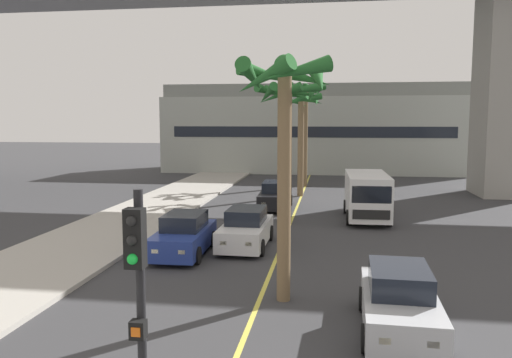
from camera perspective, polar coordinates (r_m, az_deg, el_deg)
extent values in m
cube|color=#ADA89E|center=(18.81, -24.24, -9.40)|extent=(4.80, 80.00, 0.15)
cube|color=#DBCC4C|center=(23.79, 3.55, -5.71)|extent=(0.14, 56.00, 0.01)
cube|color=gray|center=(38.17, 25.71, 8.83)|extent=(2.80, 4.40, 13.97)
cube|color=#ADB2A8|center=(51.24, 6.27, 4.94)|extent=(28.74, 8.00, 7.24)
cube|color=gray|center=(51.29, 6.33, 9.65)|extent=(28.16, 7.20, 1.20)
cube|color=black|center=(47.21, 6.09, 5.24)|extent=(25.86, 0.04, 1.00)
cube|color=white|center=(20.56, -1.15, -6.02)|extent=(1.74, 4.12, 0.80)
cube|color=black|center=(20.56, -1.08, -4.08)|extent=(1.42, 2.06, 0.60)
cube|color=#F2EDCC|center=(18.54, -0.82, -7.26)|extent=(0.24, 0.08, 0.14)
cube|color=#F2EDCC|center=(18.72, -3.66, -7.14)|extent=(0.24, 0.08, 0.14)
cylinder|color=black|center=(19.27, 0.57, -7.68)|extent=(0.23, 0.64, 0.64)
cylinder|color=black|center=(19.56, -4.16, -7.47)|extent=(0.23, 0.64, 0.64)
cylinder|color=black|center=(21.72, 1.56, -6.04)|extent=(0.23, 0.64, 0.64)
cylinder|color=black|center=(21.98, -2.64, -5.89)|extent=(0.23, 0.64, 0.64)
cube|color=navy|center=(19.64, -8.05, -6.69)|extent=(1.80, 4.14, 0.80)
cube|color=black|center=(19.64, -7.97, -4.66)|extent=(1.44, 2.08, 0.60)
cube|color=#F2EDCC|center=(17.62, -8.28, -8.07)|extent=(0.24, 0.09, 0.14)
cube|color=#F2EDCC|center=(17.89, -11.20, -7.91)|extent=(0.24, 0.09, 0.14)
cylinder|color=black|center=(18.31, -6.62, -8.49)|extent=(0.24, 0.65, 0.64)
cylinder|color=black|center=(18.75, -11.47, -8.22)|extent=(0.24, 0.65, 0.64)
cylinder|color=black|center=(20.71, -4.95, -6.69)|extent=(0.24, 0.65, 0.64)
cylinder|color=black|center=(21.10, -9.27, -6.50)|extent=(0.24, 0.65, 0.64)
cube|color=#B7BABF|center=(13.07, 15.69, -13.76)|extent=(1.83, 4.15, 0.80)
cube|color=black|center=(12.99, 15.73, -10.71)|extent=(1.46, 2.10, 0.60)
cube|color=#F2EDCC|center=(11.26, 19.16, -17.02)|extent=(0.24, 0.09, 0.14)
cube|color=#F2EDCC|center=(11.15, 14.19, -17.08)|extent=(0.24, 0.09, 0.14)
cylinder|color=black|center=(12.10, 20.21, -16.94)|extent=(0.24, 0.65, 0.64)
cylinder|color=black|center=(11.93, 12.20, -17.02)|extent=(0.24, 0.65, 0.64)
cylinder|color=black|center=(14.44, 18.46, -12.96)|extent=(0.24, 0.65, 0.64)
cylinder|color=black|center=(14.30, 11.87, -12.95)|extent=(0.24, 0.65, 0.64)
cube|color=black|center=(29.29, 2.16, -2.23)|extent=(1.82, 4.15, 0.80)
cube|color=black|center=(29.34, 2.19, -0.87)|extent=(1.45, 2.09, 0.60)
cube|color=#F2EDCC|center=(27.27, 2.80, -2.78)|extent=(0.24, 0.09, 0.14)
cube|color=#F2EDCC|center=(27.35, 0.85, -2.75)|extent=(0.24, 0.09, 0.14)
cylinder|color=black|center=(28.03, 3.60, -3.18)|extent=(0.24, 0.65, 0.64)
cylinder|color=black|center=(28.16, 0.31, -3.12)|extent=(0.24, 0.65, 0.64)
cylinder|color=black|center=(30.53, 3.86, -2.37)|extent=(0.24, 0.65, 0.64)
cylinder|color=black|center=(30.65, 0.85, -2.32)|extent=(0.24, 0.65, 0.64)
cube|color=white|center=(26.64, 12.26, -1.67)|extent=(2.09, 5.23, 2.10)
cube|color=black|center=(24.07, 12.78, -1.72)|extent=(1.80, 0.11, 0.80)
cube|color=black|center=(24.16, 12.74, -3.91)|extent=(1.70, 0.09, 0.44)
cylinder|color=black|center=(25.36, 14.65, -4.28)|extent=(0.27, 0.76, 0.76)
cylinder|color=black|center=(25.19, 10.34, -4.24)|extent=(0.27, 0.76, 0.76)
cylinder|color=black|center=(28.41, 13.87, -3.10)|extent=(0.27, 0.76, 0.76)
cylinder|color=black|center=(28.26, 10.03, -3.06)|extent=(0.27, 0.76, 0.76)
cylinder|color=black|center=(7.21, -12.58, -17.91)|extent=(0.12, 0.12, 4.20)
cube|color=black|center=(6.61, -13.35, -6.46)|extent=(0.24, 0.20, 0.76)
sphere|color=black|center=(6.47, -13.73, -4.57)|extent=(0.14, 0.14, 0.14)
sphere|color=black|center=(6.52, -13.68, -6.65)|extent=(0.14, 0.14, 0.14)
sphere|color=#19D83F|center=(6.57, -13.62, -8.68)|extent=(0.14, 0.14, 0.14)
cube|color=black|center=(6.99, -13.01, -16.05)|extent=(0.20, 0.16, 0.24)
cube|color=orange|center=(6.92, -13.27, -16.29)|extent=(0.12, 0.03, 0.12)
cylinder|color=brown|center=(24.80, 3.60, 2.33)|extent=(0.36, 0.36, 6.46)
sphere|color=#236028|center=(24.78, 3.66, 10.14)|extent=(0.60, 0.60, 0.60)
cone|color=#236028|center=(24.68, 6.15, 9.32)|extent=(0.48, 2.18, 1.08)
cone|color=#236028|center=(25.62, 5.14, 9.54)|extent=(2.07, 1.56, 0.85)
cone|color=#236028|center=(25.82, 3.29, 9.49)|extent=(2.23, 0.94, 0.88)
cone|color=#236028|center=(25.41, 1.68, 9.66)|extent=(1.51, 2.09, 0.78)
cone|color=#236028|center=(24.42, 1.26, 9.40)|extent=(1.31, 2.15, 1.07)
cone|color=#236028|center=(23.76, 2.73, 9.40)|extent=(2.20, 1.01, 1.12)
cone|color=#236028|center=(23.81, 4.78, 9.85)|extent=(2.11, 1.48, 0.79)
cylinder|color=brown|center=(34.07, 5.00, 3.47)|extent=(0.41, 0.41, 6.46)
sphere|color=#236028|center=(34.06, 5.06, 9.16)|extent=(0.60, 0.60, 0.60)
cone|color=#236028|center=(34.03, 6.74, 8.65)|extent=(0.50, 2.03, 0.98)
cone|color=#236028|center=(34.82, 6.09, 8.70)|extent=(1.90, 1.53, 0.88)
cone|color=#236028|center=(34.92, 4.31, 8.60)|extent=(1.96, 1.41, 1.00)
cone|color=#236028|center=(34.12, 3.38, 8.63)|extent=(0.45, 2.02, 1.03)
cone|color=#236028|center=(33.17, 4.24, 8.65)|extent=(2.01, 1.24, 1.06)
cone|color=#236028|center=(33.13, 5.70, 8.85)|extent=(2.02, 1.26, 0.85)
cylinder|color=brown|center=(14.13, 3.15, -1.07)|extent=(0.38, 0.38, 6.38)
sphere|color=#236028|center=(14.08, 3.24, 12.52)|extent=(0.60, 0.60, 0.60)
cone|color=#236028|center=(14.12, 7.02, 10.96)|extent=(0.70, 1.91, 1.09)
cone|color=#236028|center=(14.83, 5.21, 11.21)|extent=(1.87, 1.27, 0.91)
cone|color=#236028|center=(14.85, 1.31, 11.50)|extent=(1.77, 1.49, 0.79)
cone|color=#236028|center=(14.28, -0.44, 11.28)|extent=(0.67, 1.92, 0.97)
cone|color=#236028|center=(13.31, 0.90, 11.27)|extent=(1.84, 1.32, 1.09)
cone|color=#236028|center=(13.20, 4.57, 11.91)|extent=(1.90, 1.18, 0.87)
cylinder|color=brown|center=(39.38, 5.47, 4.56)|extent=(0.43, 0.43, 7.39)
sphere|color=#236028|center=(39.44, 5.53, 10.15)|extent=(0.60, 0.60, 0.60)
cone|color=#236028|center=(39.24, 7.00, 9.78)|extent=(0.72, 2.12, 0.93)
cone|color=#236028|center=(40.26, 6.35, 9.69)|extent=(2.00, 1.46, 0.94)
cone|color=#236028|center=(40.38, 5.06, 9.69)|extent=(2.09, 1.17, 0.95)
cone|color=#236028|center=(39.88, 4.20, 9.63)|extent=(1.22, 2.07, 1.07)
cone|color=#236028|center=(38.91, 4.22, 9.74)|extent=(1.51, 1.97, 1.03)
cone|color=#236028|center=(38.49, 4.92, 9.74)|extent=(2.09, 1.13, 1.07)
cone|color=#236028|center=(38.69, 6.57, 9.93)|extent=(1.76, 1.80, 0.81)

